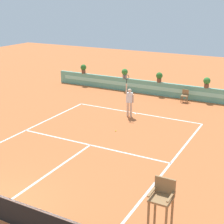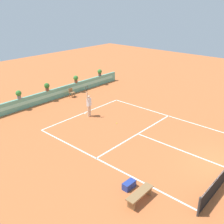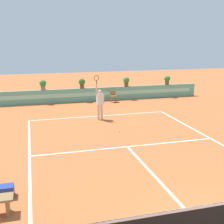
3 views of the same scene
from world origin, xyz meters
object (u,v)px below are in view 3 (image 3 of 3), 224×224
ball_kid_chair (113,96)px  potted_plant_right (126,81)px  tennis_ball_near_baseline (119,131)px  potted_plant_far_right (167,79)px  potted_plant_centre (82,83)px  gear_bag (2,192)px  tennis_player (100,102)px  potted_plant_left (43,84)px

ball_kid_chair → potted_plant_right: potted_plant_right is taller
tennis_ball_near_baseline → potted_plant_far_right: 10.14m
potted_plant_centre → potted_plant_far_right: bearing=0.0°
gear_bag → potted_plant_centre: (4.67, 13.06, 1.23)m
ball_kid_chair → potted_plant_far_right: size_ratio=1.17×
tennis_player → gear_bag: bearing=-121.6°
gear_bag → potted_plant_right: bearing=58.2°
ball_kid_chair → potted_plant_left: 5.12m
potted_plant_right → tennis_ball_near_baseline: bearing=-110.4°
potted_plant_left → gear_bag: bearing=-98.1°
potted_plant_left → potted_plant_far_right: size_ratio=1.00×
ball_kid_chair → tennis_player: bearing=-114.3°
potted_plant_centre → potted_plant_left: bearing=180.0°
ball_kid_chair → potted_plant_far_right: bearing=8.9°
ball_kid_chair → potted_plant_centre: (-2.18, 0.73, 0.93)m
tennis_ball_near_baseline → potted_plant_right: (2.91, 7.82, 1.38)m
ball_kid_chair → potted_plant_right: size_ratio=1.17×
gear_bag → potted_plant_left: size_ratio=0.97×
potted_plant_left → potted_plant_far_right: bearing=0.0°
tennis_ball_near_baseline → potted_plant_centre: (-0.52, 7.82, 1.38)m
tennis_player → tennis_ball_near_baseline: 2.75m
ball_kid_chair → gear_bag: 14.10m
potted_plant_right → potted_plant_far_right: bearing=0.0°
potted_plant_left → potted_plant_right: same height
potted_plant_right → potted_plant_centre: same height
potted_plant_far_right → potted_plant_centre: size_ratio=1.00×
potted_plant_far_right → gear_bag: bearing=-131.4°
gear_bag → potted_plant_right: potted_plant_right is taller
tennis_player → tennis_ball_near_baseline: bearing=-80.9°
gear_bag → potted_plant_far_right: potted_plant_far_right is taller
tennis_player → potted_plant_right: (3.31, 5.29, 0.36)m
tennis_ball_near_baseline → potted_plant_left: 8.60m
gear_bag → tennis_player: 9.16m
potted_plant_left → potted_plant_right: (6.22, 0.00, 0.00)m
potted_plant_far_right → potted_plant_centre: (-6.83, 0.00, 0.00)m
potted_plant_right → potted_plant_centre: 3.43m
potted_plant_far_right → potted_plant_centre: same height
potted_plant_centre → tennis_player: bearing=-88.8°
tennis_player → potted_plant_far_right: bearing=38.3°
ball_kid_chair → potted_plant_centre: bearing=161.4°
tennis_ball_near_baseline → potted_plant_left: (-3.32, 7.82, 1.38)m
ball_kid_chair → tennis_player: (-2.06, -4.56, 0.57)m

